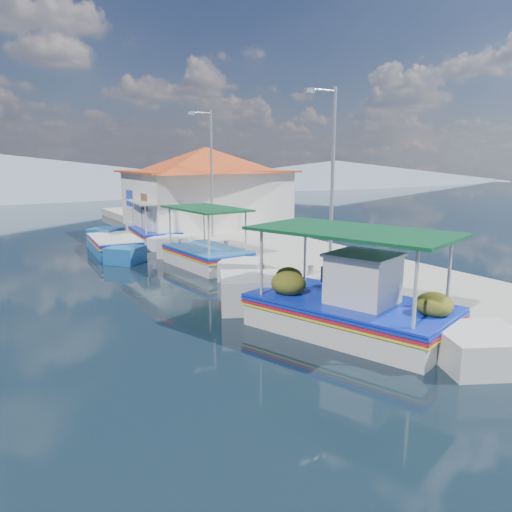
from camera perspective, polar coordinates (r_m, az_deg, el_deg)
ground at (r=12.94m, az=-1.88°, el=-8.09°), size 160.00×160.00×0.00m
quay at (r=20.83m, az=4.27°, el=0.04°), size 5.00×44.00×0.50m
bollards at (r=19.01m, az=0.42°, el=0.22°), size 0.20×17.20×0.30m
main_caique at (r=12.60m, az=10.58°, el=-6.16°), size 4.36×8.26×2.88m
caique_green_canopy at (r=19.98m, az=-5.78°, el=-0.05°), size 2.45×7.01×2.63m
caique_blue_hull at (r=23.44m, az=-16.02°, el=1.03°), size 2.24×6.43×1.15m
caique_far at (r=26.16m, az=-11.68°, el=2.54°), size 2.39×6.69×2.35m
harbor_building at (r=28.43m, az=-5.76°, el=8.13°), size 10.49×10.49×4.40m
lamp_post_near at (r=16.42m, az=8.59°, el=9.61°), size 1.21×0.14×6.00m
lamp_post_far at (r=24.06m, az=-5.36°, el=10.15°), size 1.21×0.14×6.00m
mountain_ridge at (r=67.87m, az=-20.61°, el=8.61°), size 171.40×96.00×5.50m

